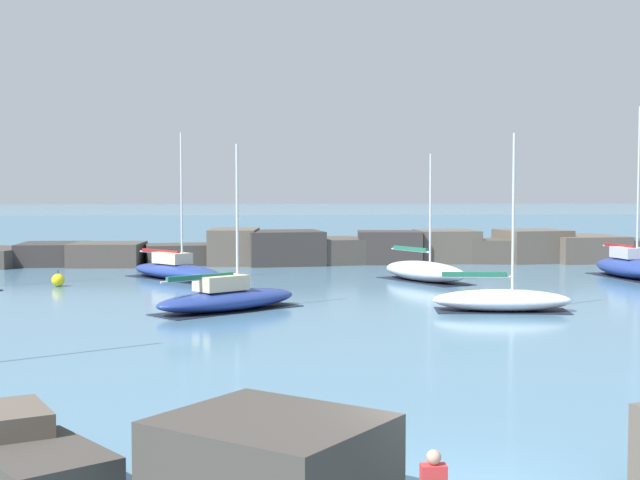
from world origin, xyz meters
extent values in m
cube|color=teal|center=(0.00, 107.44, 0.00)|extent=(400.00, 116.00, 0.01)
cube|color=#423D38|center=(-20.68, 47.33, 0.61)|extent=(4.85, 6.27, 1.22)
cube|color=#383330|center=(-17.28, 47.93, 0.76)|extent=(4.54, 5.31, 1.52)
cube|color=#4C443D|center=(-13.40, 46.96, 0.79)|extent=(4.96, 4.80, 1.57)
cube|color=#423D38|center=(-8.60, 47.51, 0.71)|extent=(5.03, 4.38, 1.42)
cube|color=brown|center=(-4.74, 47.59, 1.23)|extent=(3.63, 5.31, 2.46)
cube|color=#383330|center=(-1.28, 47.04, 1.17)|extent=(5.70, 5.28, 2.34)
cube|color=#4C443D|center=(2.66, 48.18, 0.88)|extent=(4.40, 5.99, 1.77)
cube|color=#383330|center=(6.22, 47.34, 1.14)|extent=(4.71, 3.92, 2.28)
cube|color=brown|center=(10.49, 48.13, 1.15)|extent=(4.25, 4.34, 2.30)
cube|color=#4C443D|center=(13.22, 47.54, 0.83)|extent=(3.88, 4.06, 1.67)
cube|color=brown|center=(16.68, 47.71, 1.16)|extent=(5.11, 4.85, 2.32)
cube|color=brown|center=(20.40, 47.97, 0.94)|extent=(5.78, 6.10, 1.88)
cube|color=#423D38|center=(23.98, 47.37, 0.81)|extent=(4.14, 3.65, 1.61)
cube|color=#423D38|center=(-3.19, -0.48, 0.74)|extent=(4.52, 4.45, 1.49)
cube|color=#423D38|center=(-7.28, 1.05, 0.29)|extent=(3.17, 3.37, 0.59)
ellipsoid|color=white|center=(7.23, 22.43, 0.47)|extent=(6.16, 2.85, 0.94)
cube|color=black|center=(7.23, 22.43, 0.01)|extent=(5.86, 2.77, 0.03)
cylinder|color=silver|center=(7.67, 22.37, 4.29)|extent=(0.12, 0.12, 6.71)
cylinder|color=#BCBCC1|center=(6.05, 22.57, 1.49)|extent=(3.26, 0.49, 0.10)
cube|color=#1E664C|center=(6.05, 22.57, 1.59)|extent=(2.78, 0.53, 0.20)
ellipsoid|color=navy|center=(-7.91, 37.21, 0.45)|extent=(6.82, 7.45, 0.90)
cube|color=black|center=(-7.91, 37.21, 0.01)|extent=(6.54, 7.13, 0.03)
cube|color=beige|center=(-8.17, 37.51, 1.22)|extent=(2.49, 2.61, 0.64)
cylinder|color=silver|center=(-7.53, 36.76, 4.69)|extent=(0.12, 0.12, 7.59)
cylinder|color=#BCBCC1|center=(-8.92, 38.40, 1.45)|extent=(2.85, 3.34, 0.10)
cube|color=maroon|center=(-8.92, 38.40, 1.55)|extent=(2.51, 2.91, 0.20)
ellipsoid|color=navy|center=(18.87, 35.82, 0.58)|extent=(3.25, 7.41, 1.17)
cube|color=black|center=(18.87, 35.82, 0.01)|extent=(3.16, 7.05, 0.03)
cube|color=#B2B2B7|center=(18.84, 36.17, 1.49)|extent=(1.59, 2.29, 0.64)
cylinder|color=silver|center=(18.93, 35.28, 5.60)|extent=(0.12, 0.12, 8.87)
cylinder|color=#BCBCC1|center=(18.72, 37.24, 1.72)|extent=(0.53, 3.94, 0.10)
cube|color=maroon|center=(18.72, 37.24, 1.82)|extent=(0.56, 3.36, 0.20)
ellipsoid|color=navy|center=(-4.55, 23.53, 0.45)|extent=(7.04, 6.22, 0.90)
cube|color=black|center=(-4.55, 23.53, 0.01)|extent=(6.73, 5.97, 0.03)
cube|color=beige|center=(-4.83, 23.32, 1.22)|extent=(2.47, 2.33, 0.64)
cylinder|color=silver|center=(-4.13, 23.86, 4.05)|extent=(0.12, 0.12, 6.30)
cylinder|color=#BCBCC1|center=(-5.67, 22.66, 1.45)|extent=(3.14, 2.48, 0.10)
cube|color=#1E664C|center=(-5.67, 22.66, 1.55)|extent=(2.74, 2.20, 0.20)
ellipsoid|color=silver|center=(6.31, 34.98, 0.57)|extent=(5.10, 6.98, 1.14)
cube|color=black|center=(6.31, 34.98, 0.01)|extent=(4.91, 6.66, 0.03)
cylinder|color=silver|center=(6.54, 34.54, 4.18)|extent=(0.12, 0.12, 6.09)
cylinder|color=#BCBCC1|center=(5.71, 36.16, 1.69)|extent=(1.75, 3.30, 0.10)
cube|color=#1E664C|center=(5.71, 36.16, 1.79)|extent=(1.59, 2.86, 0.20)
sphere|color=yellow|center=(-13.94, 33.76, 0.35)|extent=(0.70, 0.70, 0.70)
cylinder|color=black|center=(-13.94, 33.76, 0.80)|extent=(0.04, 0.04, 0.20)
sphere|color=tan|center=(-0.98, -2.89, 1.51)|extent=(0.21, 0.21, 0.21)
camera|label=1|loc=(-3.49, -14.97, 5.25)|focal=50.00mm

